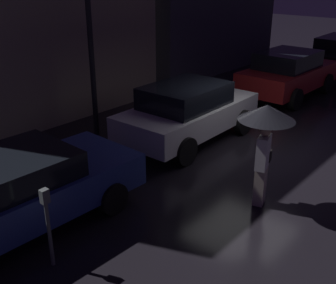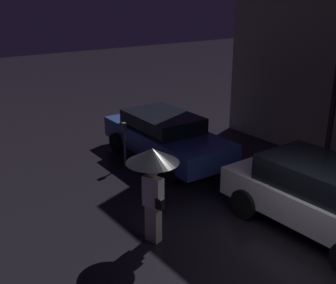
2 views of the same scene
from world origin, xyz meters
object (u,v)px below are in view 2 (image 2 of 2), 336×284
Objects in this scene: pedestrian_with_umbrella at (153,168)px; parked_car_blue at (165,136)px; parked_car_white at (319,195)px; parking_meter at (124,140)px.

parked_car_blue is at bearing 125.30° from pedestrian_with_umbrella.
parked_car_blue is 5.18m from parked_car_white.
parked_car_white is 5.56m from parking_meter.
pedestrian_with_umbrella reaches higher than parked_car_white.
pedestrian_with_umbrella is at bearing -22.19° from parking_meter.
parking_meter is at bearing 141.69° from pedestrian_with_umbrella.
parked_car_blue is 4.59m from pedestrian_with_umbrella.
parked_car_white reaches higher than parked_car_blue.
pedestrian_with_umbrella is 4.06m from parking_meter.
parked_car_blue is at bearing -178.45° from parked_car_white.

